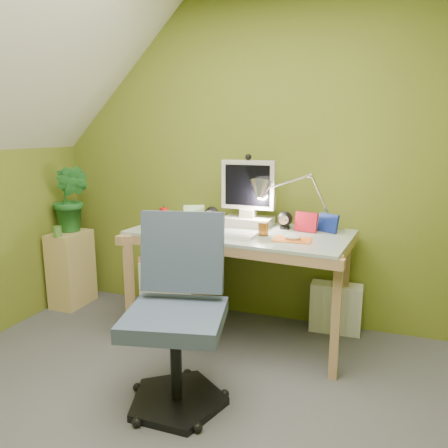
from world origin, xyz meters
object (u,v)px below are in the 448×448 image
(potted_plant, at_px, (71,199))
(task_chair, at_px, (175,315))
(desk, at_px, (240,285))
(side_ledge, at_px, (71,269))
(monitor, at_px, (248,185))
(desk_lamp, at_px, (313,189))
(radiator, at_px, (336,308))

(potted_plant, relative_size, task_chair, 0.53)
(desk, distance_m, side_ledge, 1.51)
(monitor, distance_m, side_ledge, 1.68)
(side_ledge, distance_m, task_chair, 1.73)
(desk_lamp, bearing_deg, radiator, 31.96)
(task_chair, bearing_deg, monitor, 73.43)
(monitor, relative_size, side_ledge, 0.92)
(side_ledge, distance_m, potted_plant, 0.58)
(desk, bearing_deg, task_chair, -89.75)
(task_chair, bearing_deg, side_ledge, 133.76)
(desk_lamp, relative_size, task_chair, 0.55)
(monitor, bearing_deg, desk_lamp, 0.68)
(task_chair, relative_size, radiator, 2.84)
(task_chair, bearing_deg, desk, 72.56)
(side_ledge, xyz_separation_m, radiator, (2.13, 0.22, -0.13))
(task_chair, bearing_deg, potted_plant, 132.22)
(potted_plant, xyz_separation_m, radiator, (2.12, 0.17, -0.71))
(desk, xyz_separation_m, side_ledge, (-1.50, 0.10, -0.08))
(desk, distance_m, task_chair, 0.87)
(side_ledge, bearing_deg, potted_plant, 79.94)
(monitor, bearing_deg, desk, -89.32)
(desk, distance_m, potted_plant, 1.58)
(desk_lamp, xyz_separation_m, side_ledge, (-1.95, -0.08, -0.74))
(monitor, xyz_separation_m, radiator, (0.63, 0.14, -0.88))
(desk, distance_m, desk_lamp, 0.82)
(side_ledge, xyz_separation_m, potted_plant, (0.01, 0.05, 0.58))
(desk_lamp, bearing_deg, side_ledge, 175.92)
(desk, bearing_deg, side_ledge, -178.48)
(monitor, relative_size, desk_lamp, 1.03)
(side_ledge, xyz_separation_m, task_chair, (1.43, -0.96, 0.20))
(desk_lamp, bearing_deg, desk, -164.66)
(monitor, height_order, side_ledge, monitor)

